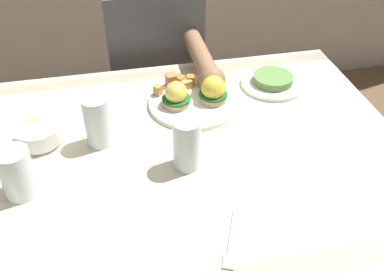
% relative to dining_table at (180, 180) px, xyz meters
% --- Properties ---
extents(dining_table, '(1.20, 0.90, 0.74)m').
position_rel_dining_table_xyz_m(dining_table, '(0.00, 0.00, 0.00)').
color(dining_table, beige).
rests_on(dining_table, ground_plane).
extents(eggs_benedict_plate, '(0.27, 0.27, 0.09)m').
position_rel_dining_table_xyz_m(eggs_benedict_plate, '(0.08, 0.20, 0.13)').
color(eggs_benedict_plate, white).
rests_on(eggs_benedict_plate, dining_table).
extents(fruit_bowl, '(0.12, 0.12, 0.06)m').
position_rel_dining_table_xyz_m(fruit_bowl, '(-0.36, 0.11, 0.14)').
color(fruit_bowl, white).
rests_on(fruit_bowl, dining_table).
extents(fork, '(0.08, 0.15, 0.00)m').
position_rel_dining_table_xyz_m(fork, '(0.05, -0.32, 0.11)').
color(fork, silver).
rests_on(fork, dining_table).
extents(water_glass_near, '(0.07, 0.07, 0.14)m').
position_rel_dining_table_xyz_m(water_glass_near, '(0.01, -0.06, 0.16)').
color(water_glass_near, silver).
rests_on(water_glass_near, dining_table).
extents(water_glass_far, '(0.07, 0.07, 0.14)m').
position_rel_dining_table_xyz_m(water_glass_far, '(-0.20, 0.08, 0.17)').
color(water_glass_far, silver).
rests_on(water_glass_far, dining_table).
extents(water_glass_extra, '(0.08, 0.08, 0.12)m').
position_rel_dining_table_xyz_m(water_glass_extra, '(-0.39, -0.07, 0.16)').
color(water_glass_extra, silver).
rests_on(water_glass_extra, dining_table).
extents(side_plate, '(0.20, 0.20, 0.04)m').
position_rel_dining_table_xyz_m(side_plate, '(0.35, 0.25, 0.12)').
color(side_plate, white).
rests_on(side_plate, dining_table).
extents(diner_person, '(0.34, 0.54, 1.14)m').
position_rel_dining_table_xyz_m(diner_person, '(0.03, 0.60, 0.02)').
color(diner_person, '#33333D').
rests_on(diner_person, ground_plane).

